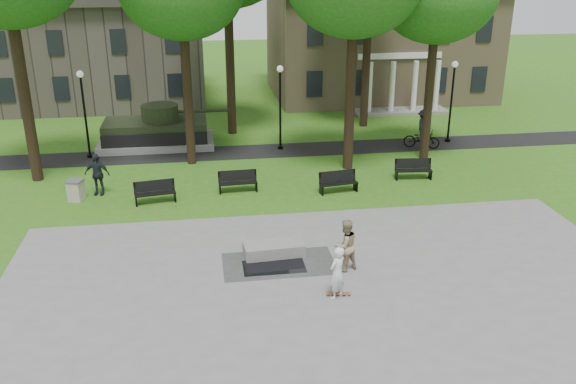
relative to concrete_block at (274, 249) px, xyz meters
name	(u,v)px	position (x,y,z in m)	size (l,w,h in m)	color
ground	(311,244)	(1.51, 0.68, -0.24)	(120.00, 120.00, 0.00)	#2D6117
plaza	(340,315)	(1.51, -4.32, -0.23)	(22.00, 16.00, 0.02)	gray
footpath	(272,151)	(1.51, 12.68, -0.24)	(44.00, 2.60, 0.01)	black
building_right	(378,38)	(11.51, 26.68, 4.10)	(17.00, 12.00, 8.60)	#9E8460
building_left	(100,52)	(-9.49, 27.18, 3.35)	(15.00, 10.00, 7.20)	#4C443D
lamp_left	(84,107)	(-8.49, 12.98, 2.55)	(0.36, 0.36, 4.73)	black
lamp_mid	(280,101)	(2.01, 12.98, 2.55)	(0.36, 0.36, 4.73)	black
lamp_right	(452,95)	(12.01, 12.98, 2.55)	(0.36, 0.36, 4.73)	black
tank_monument	(157,131)	(-4.94, 14.68, 0.61)	(7.45, 3.40, 2.40)	gray
puddle	(274,267)	(-0.12, -0.95, -0.22)	(2.20, 1.20, 0.00)	black
concrete_block	(274,249)	(0.00, 0.00, 0.00)	(2.20, 1.00, 0.45)	gray
skateboard	(338,294)	(1.71, -3.17, -0.19)	(0.78, 0.20, 0.07)	brown
skateboarder	(337,273)	(1.61, -3.30, 0.67)	(0.65, 0.43, 1.79)	white
friend_watching	(345,245)	(2.30, -1.52, 0.72)	(0.92, 0.72, 1.89)	tan
pedestrian_walker	(97,174)	(-7.23, 7.24, 0.74)	(1.15, 0.48, 1.97)	black
cyclist	(422,132)	(10.02, 11.99, 0.66)	(2.14, 1.47, 2.23)	black
park_bench_0	(155,191)	(-4.59, 5.85, 0.28)	(1.85, 0.80, 1.00)	black
park_bench_1	(238,181)	(-0.85, 6.66, 0.28)	(1.82, 0.60, 1.00)	black
park_bench_2	(338,181)	(3.77, 5.92, 0.28)	(1.85, 0.78, 1.00)	black
park_bench_3	(413,168)	(7.81, 7.14, 0.28)	(1.83, 0.69, 1.00)	black
trash_bin	(76,190)	(-8.12, 6.62, 0.24)	(0.83, 0.83, 0.96)	#B8AF98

